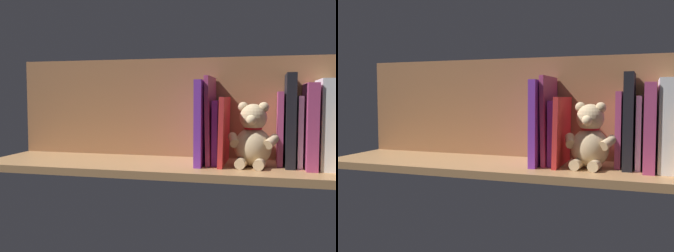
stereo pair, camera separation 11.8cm
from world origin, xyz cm
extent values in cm
cube|color=#A87A4C|center=(0.00, 0.00, -1.10)|extent=(111.57, 31.42, 2.20)
cube|color=#97633D|center=(0.00, -13.46, 16.13)|extent=(111.57, 1.50, 32.25)
cube|color=white|center=(-44.88, -3.08, 12.24)|extent=(5.04, 18.25, 24.49)
cube|color=#B23F72|center=(-40.30, -2.78, 11.69)|extent=(2.96, 19.06, 23.39)
cube|color=silver|center=(-37.55, -4.75, 9.98)|extent=(1.38, 15.13, 19.96)
cube|color=black|center=(-34.97, -4.02, 13.10)|extent=(2.63, 16.59, 26.20)
cube|color=#B23F72|center=(-32.30, -5.43, 10.58)|extent=(1.57, 13.76, 21.16)
ellipsoid|color=#D1B284|center=(-24.88, 0.58, 5.53)|extent=(11.50, 10.52, 11.06)
sphere|color=#D1B284|center=(-24.88, 0.58, 13.91)|extent=(7.60, 7.60, 7.60)
sphere|color=#D1B284|center=(-27.72, 0.90, 16.77)|extent=(2.94, 2.94, 2.94)
sphere|color=#D1B284|center=(-22.05, 0.26, 16.77)|extent=(2.94, 2.94, 2.94)
sphere|color=beige|center=(-24.52, 3.79, 13.34)|extent=(2.94, 2.94, 2.94)
cylinder|color=#D1B284|center=(-29.95, 2.54, 7.47)|extent=(4.74, 6.02, 4.09)
cylinder|color=#D1B284|center=(-19.51, 1.36, 7.47)|extent=(3.79, 5.89, 4.09)
cylinder|color=#D1B284|center=(-26.83, 5.53, 1.47)|extent=(3.39, 4.45, 2.94)
cylinder|color=#D1B284|center=(-21.88, 4.97, 1.47)|extent=(3.39, 4.45, 2.94)
torus|color=red|center=(-24.88, 0.58, 10.89)|extent=(5.58, 5.58, 0.86)
cube|color=red|center=(-16.50, -2.32, 9.82)|extent=(1.74, 19.98, 19.66)
cube|color=purple|center=(-14.41, -4.04, 9.30)|extent=(1.65, 16.54, 18.61)
cube|color=#B23F72|center=(-12.39, -3.46, 12.81)|extent=(1.87, 17.70, 25.65)
cube|color=purple|center=(-10.17, -2.14, 12.20)|extent=(2.04, 20.34, 24.41)
camera|label=1|loc=(-28.55, 114.10, 19.46)|focal=42.32mm
camera|label=2|loc=(-39.82, 110.67, 19.46)|focal=42.32mm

